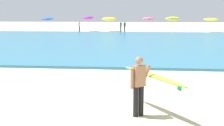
{
  "coord_description": "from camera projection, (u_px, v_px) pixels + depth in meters",
  "views": [
    {
      "loc": [
        3.21,
        -8.71,
        2.95
      ],
      "look_at": [
        2.19,
        1.94,
        1.1
      ],
      "focal_mm": 47.36,
      "sensor_mm": 36.0,
      "label": 1
    }
  ],
  "objects": [
    {
      "name": "beach_umbrella_2",
      "position": [
        109.0,
        19.0,
        45.43
      ],
      "size": [
        2.22,
        2.24,
        2.21
      ],
      "color": "beige",
      "rests_on": "ground"
    },
    {
      "name": "beachgoer_near_row_left",
      "position": [
        121.0,
        26.0,
        44.21
      ],
      "size": [
        0.32,
        0.2,
        1.58
      ],
      "color": "#383842",
      "rests_on": "ground"
    },
    {
      "name": "beach_umbrella_4",
      "position": [
        173.0,
        19.0,
        42.83
      ],
      "size": [
        2.09,
        2.13,
        2.37
      ],
      "color": "beige",
      "rests_on": "ground"
    },
    {
      "name": "beachgoer_near_row_right",
      "position": [
        79.0,
        26.0,
        44.45
      ],
      "size": [
        0.32,
        0.2,
        1.58
      ],
      "color": "#383842",
      "rests_on": "ground"
    },
    {
      "name": "beach_umbrella_3",
      "position": [
        148.0,
        19.0,
        43.38
      ],
      "size": [
        1.77,
        1.79,
        2.25
      ],
      "color": "beige",
      "rests_on": "ground"
    },
    {
      "name": "beach_umbrella_1",
      "position": [
        88.0,
        18.0,
        45.89
      ],
      "size": [
        1.75,
        1.77,
        2.41
      ],
      "color": "beige",
      "rests_on": "ground"
    },
    {
      "name": "sea",
      "position": [
        108.0,
        42.0,
        29.2
      ],
      "size": [
        120.0,
        28.0,
        0.14
      ],
      "primitive_type": "cube",
      "color": "teal",
      "rests_on": "ground"
    },
    {
      "name": "ground_plane",
      "position": [
        38.0,
        106.0,
        9.35
      ],
      "size": [
        160.0,
        160.0,
        0.0
      ],
      "primitive_type": "plane",
      "color": "beige"
    },
    {
      "name": "beach_umbrella_0",
      "position": [
        47.0,
        19.0,
        44.88
      ],
      "size": [
        1.91,
        1.94,
        2.25
      ],
      "color": "beige",
      "rests_on": "ground"
    },
    {
      "name": "surfer_with_board",
      "position": [
        145.0,
        80.0,
        8.44
      ],
      "size": [
        1.93,
        2.52,
        1.73
      ],
      "color": "black",
      "rests_on": "ground"
    },
    {
      "name": "beachgoer_near_row_mid",
      "position": [
        125.0,
        27.0,
        43.46
      ],
      "size": [
        0.32,
        0.2,
        1.58
      ],
      "color": "#383842",
      "rests_on": "ground"
    },
    {
      "name": "beach_umbrella_5",
      "position": [
        211.0,
        19.0,
        43.62
      ],
      "size": [
        2.09,
        2.1,
        2.1
      ],
      "color": "beige",
      "rests_on": "ground"
    }
  ]
}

